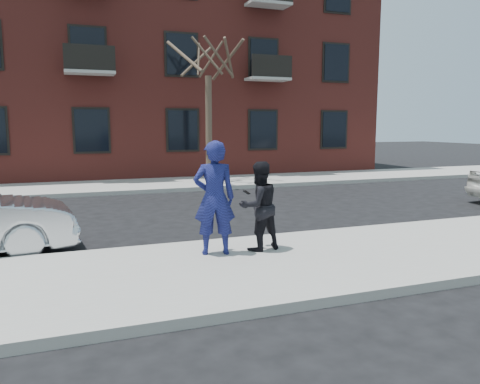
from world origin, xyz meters
name	(u,v)px	position (x,y,z in m)	size (l,w,h in m)	color
ground	(134,281)	(0.00, 0.00, 0.00)	(100.00, 100.00, 0.00)	black
near_sidewalk	(136,281)	(0.00, -0.25, 0.07)	(50.00, 3.50, 0.15)	gray
near_curb	(122,252)	(0.00, 1.55, 0.07)	(50.00, 0.10, 0.15)	#999691
far_sidewalk	(94,187)	(0.00, 11.25, 0.07)	(50.00, 3.50, 0.15)	gray
far_curb	(97,194)	(0.00, 9.45, 0.07)	(50.00, 0.10, 0.15)	#999691
apartment_building	(122,51)	(2.00, 18.00, 6.16)	(24.30, 10.30, 12.30)	maroon
street_tree	(208,45)	(4.50, 11.00, 5.52)	(3.60, 3.60, 6.80)	#3D2E24
man_hoodie	(214,198)	(1.50, 0.56, 1.15)	(0.81, 0.61, 2.01)	navy
man_peacoat	(259,206)	(2.34, 0.55, 0.96)	(0.89, 0.76, 1.62)	black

